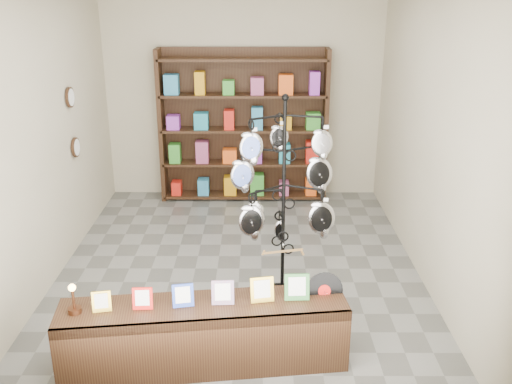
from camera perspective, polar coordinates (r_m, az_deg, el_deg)
ground at (r=6.52m, az=-1.67°, el=-7.66°), size 5.00×5.00×0.00m
room_envelope at (r=5.89m, az=-1.86°, el=8.45°), size 5.00×5.00×5.00m
display_tree at (r=5.49m, az=2.80°, el=0.65°), size 1.07×0.99×2.10m
front_shelf at (r=4.92m, az=-5.17°, el=-14.01°), size 2.40×0.76×0.84m
back_shelving at (r=8.31m, az=-1.27°, el=6.16°), size 2.42×0.36×2.20m
wall_clocks at (r=7.08m, az=-17.85°, el=6.61°), size 0.03×0.24×0.84m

